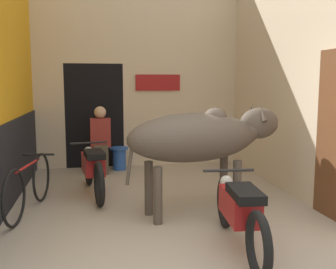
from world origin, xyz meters
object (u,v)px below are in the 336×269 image
at_px(motorcycle_near, 239,210).
at_px(shopkeeper_seated, 101,138).
at_px(bicycle, 29,186).
at_px(plastic_stool, 119,158).
at_px(motorcycle_far, 93,168).
at_px(cow, 202,137).

height_order(motorcycle_near, shopkeeper_seated, shopkeeper_seated).
distance_m(motorcycle_near, bicycle, 2.78).
bearing_deg(motorcycle_near, bicycle, 145.39).
relative_size(motorcycle_near, shopkeeper_seated, 1.47).
bearing_deg(bicycle, plastic_stool, 60.74).
distance_m(motorcycle_far, plastic_stool, 1.74).
xyz_separation_m(cow, plastic_stool, (-0.89, 2.78, -0.76)).
bearing_deg(plastic_stool, bicycle, -119.26).
height_order(shopkeeper_seated, plastic_stool, shopkeeper_seated).
bearing_deg(cow, bicycle, 168.81).
relative_size(motorcycle_near, motorcycle_far, 1.01).
xyz_separation_m(cow, bicycle, (-2.20, 0.44, -0.64)).
relative_size(cow, shopkeeper_seated, 1.73).
bearing_deg(motorcycle_far, bicycle, -139.92).
bearing_deg(cow, shopkeeper_seated, 115.97).
xyz_separation_m(motorcycle_far, plastic_stool, (0.49, 1.66, -0.18)).
distance_m(motorcycle_near, motorcycle_far, 2.70).
distance_m(cow, shopkeeper_seated, 2.86).
distance_m(shopkeeper_seated, plastic_stool, 0.60).
bearing_deg(motorcycle_near, plastic_stool, 103.91).
bearing_deg(bicycle, motorcycle_near, -34.61).
xyz_separation_m(shopkeeper_seated, plastic_stool, (0.35, 0.23, -0.43)).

